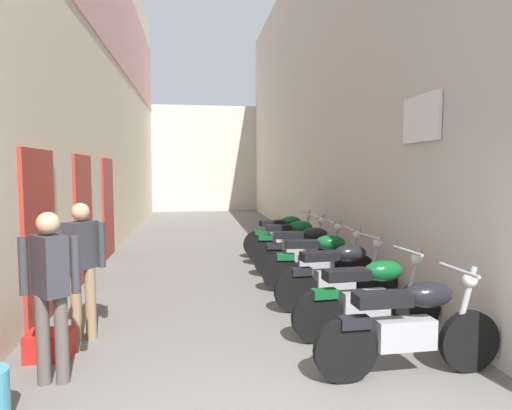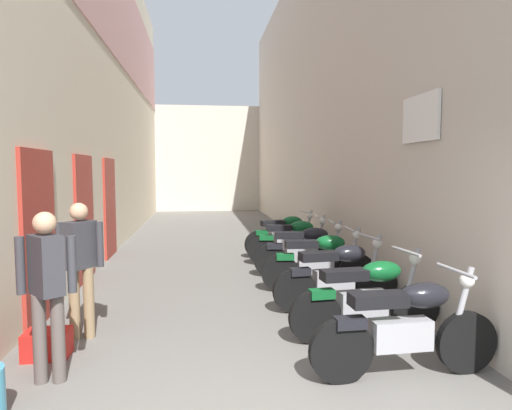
{
  "view_description": "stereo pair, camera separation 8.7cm",
  "coord_description": "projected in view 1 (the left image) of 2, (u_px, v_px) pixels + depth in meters",
  "views": [
    {
      "loc": [
        -0.49,
        -2.36,
        1.94
      ],
      "look_at": [
        0.54,
        5.0,
        1.35
      ],
      "focal_mm": 30.92,
      "sensor_mm": 36.0,
      "label": 1
    },
    {
      "loc": [
        -0.4,
        -2.37,
        1.94
      ],
      "look_at": [
        0.54,
        5.0,
        1.35
      ],
      "focal_mm": 30.92,
      "sensor_mm": 36.0,
      "label": 2
    }
  ],
  "objects": [
    {
      "name": "motorcycle_fifth",
      "position": [
        305.0,
        249.0,
        8.01
      ],
      "size": [
        1.85,
        0.58,
        1.04
      ],
      "color": "black",
      "rests_on": "ground"
    },
    {
      "name": "motorcycle_third",
      "position": [
        339.0,
        273.0,
        6.14
      ],
      "size": [
        1.85,
        0.58,
        1.04
      ],
      "color": "black",
      "rests_on": "ground"
    },
    {
      "name": "plastic_crate",
      "position": [
        50.0,
        345.0,
        4.54
      ],
      "size": [
        0.44,
        0.32,
        0.28
      ],
      "primitive_type": "cube",
      "color": "red",
      "rests_on": "ground"
    },
    {
      "name": "motorcycle_nearest",
      "position": [
        411.0,
        325.0,
        4.1
      ],
      "size": [
        1.85,
        0.58,
        1.04
      ],
      "color": "black",
      "rests_on": "ground"
    },
    {
      "name": "motorcycle_seventh",
      "position": [
        284.0,
        234.0,
        9.91
      ],
      "size": [
        1.84,
        0.58,
        1.04
      ],
      "color": "black",
      "rests_on": "ground"
    },
    {
      "name": "ground_plane",
      "position": [
        217.0,
        258.0,
        9.75
      ],
      "size": [
        34.59,
        34.59,
        0.0
      ],
      "primitive_type": "plane",
      "color": "#66635E"
    },
    {
      "name": "motorcycle_second",
      "position": [
        369.0,
        296.0,
        5.06
      ],
      "size": [
        1.85,
        0.58,
        1.04
      ],
      "color": "black",
      "rests_on": "ground"
    },
    {
      "name": "building_left",
      "position": [
        107.0,
        78.0,
        10.99
      ],
      "size": [
        0.45,
        18.59,
        8.38
      ],
      "color": "beige",
      "rests_on": "ground"
    },
    {
      "name": "motorcycle_sixth",
      "position": [
        292.0,
        240.0,
        9.04
      ],
      "size": [
        1.85,
        0.58,
        1.04
      ],
      "color": "black",
      "rests_on": "ground"
    },
    {
      "name": "motorcycle_fourth",
      "position": [
        320.0,
        260.0,
        7.07
      ],
      "size": [
        1.85,
        0.58,
        1.04
      ],
      "color": "black",
      "rests_on": "ground"
    },
    {
      "name": "building_right",
      "position": [
        311.0,
        95.0,
        11.78
      ],
      "size": [
        0.45,
        18.59,
        7.9
      ],
      "color": "beige",
      "rests_on": "ground"
    },
    {
      "name": "pedestrian_by_doorway",
      "position": [
        50.0,
        284.0,
        3.94
      ],
      "size": [
        0.52,
        0.39,
        1.57
      ],
      "color": "#564C47",
      "rests_on": "ground"
    },
    {
      "name": "pedestrian_mid_alley",
      "position": [
        82.0,
        260.0,
        5.01
      ],
      "size": [
        0.52,
        0.39,
        1.57
      ],
      "color": "#8C7251",
      "rests_on": "ground"
    },
    {
      "name": "building_far_end",
      "position": [
        204.0,
        159.0,
        21.69
      ],
      "size": [
        7.86,
        2.0,
        4.95
      ],
      "primitive_type": "cube",
      "color": "beige",
      "rests_on": "ground"
    }
  ]
}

